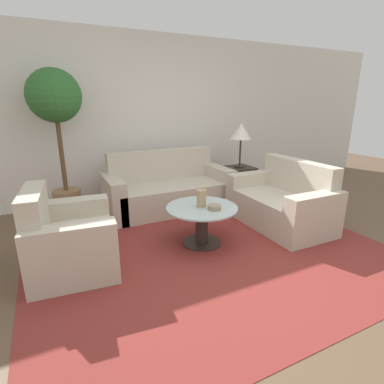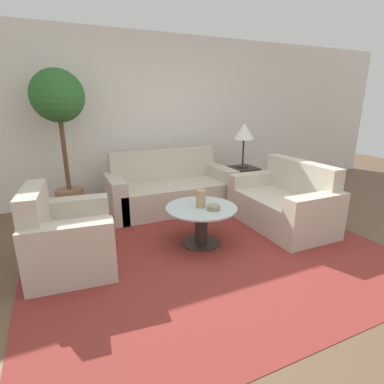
{
  "view_description": "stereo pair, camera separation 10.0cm",
  "coord_description": "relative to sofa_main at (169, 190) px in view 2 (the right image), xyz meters",
  "views": [
    {
      "loc": [
        -1.61,
        -2.12,
        1.57
      ],
      "look_at": [
        -0.13,
        0.9,
        0.55
      ],
      "focal_mm": 28.0,
      "sensor_mm": 36.0,
      "label": 1
    },
    {
      "loc": [
        -1.52,
        -2.16,
        1.57
      ],
      "look_at": [
        -0.13,
        0.9,
        0.55
      ],
      "focal_mm": 28.0,
      "sensor_mm": 36.0,
      "label": 2
    }
  ],
  "objects": [
    {
      "name": "bowl",
      "position": [
        -0.02,
        -1.44,
        0.19
      ],
      "size": [
        0.14,
        0.14,
        0.05
      ],
      "color": "gray",
      "rests_on": "coffee_table"
    },
    {
      "name": "sofa_main",
      "position": [
        0.0,
        0.0,
        0.0
      ],
      "size": [
        1.86,
        0.83,
        0.85
      ],
      "color": "beige",
      "rests_on": "ground_plane"
    },
    {
      "name": "wall_back",
      "position": [
        0.02,
        0.78,
        1.02
      ],
      "size": [
        10.0,
        0.06,
        2.6
      ],
      "color": "white",
      "rests_on": "ground_plane"
    },
    {
      "name": "ground_plane",
      "position": [
        0.02,
        -1.96,
        -0.28
      ],
      "size": [
        14.0,
        14.0,
        0.0
      ],
      "primitive_type": "plane",
      "color": "brown"
    },
    {
      "name": "loveseat",
      "position": [
        1.14,
        -1.26,
        0.0
      ],
      "size": [
        0.79,
        1.37,
        0.84
      ],
      "rotation": [
        0.0,
        0.0,
        -1.58
      ],
      "color": "beige",
      "rests_on": "ground_plane"
    },
    {
      "name": "vase",
      "position": [
        -0.11,
        -1.3,
        0.27
      ],
      "size": [
        0.11,
        0.11,
        0.19
      ],
      "color": "tan",
      "rests_on": "coffee_table"
    },
    {
      "name": "armchair",
      "position": [
        -1.52,
        -1.2,
        0.0
      ],
      "size": [
        0.85,
        1.0,
        0.82
      ],
      "rotation": [
        0.0,
        0.0,
        1.47
      ],
      "color": "beige",
      "rests_on": "ground_plane"
    },
    {
      "name": "coffee_table",
      "position": [
        -0.1,
        -1.31,
        0.01
      ],
      "size": [
        0.8,
        0.8,
        0.45
      ],
      "color": "#332823",
      "rests_on": "ground_plane"
    },
    {
      "name": "table_lamp",
      "position": [
        1.28,
        -0.04,
        0.81
      ],
      "size": [
        0.35,
        0.35,
        0.71
      ],
      "color": "#332823",
      "rests_on": "side_table"
    },
    {
      "name": "potted_plant",
      "position": [
        -1.4,
        0.3,
        1.14
      ],
      "size": [
        0.68,
        0.68,
        1.98
      ],
      "color": "#93704C",
      "rests_on": "ground_plane"
    },
    {
      "name": "rug",
      "position": [
        -0.1,
        -1.31,
        -0.27
      ],
      "size": [
        3.71,
        3.45,
        0.01
      ],
      "color": "maroon",
      "rests_on": "ground_plane"
    },
    {
      "name": "side_table",
      "position": [
        1.28,
        -0.04,
        -0.02
      ],
      "size": [
        0.44,
        0.44,
        0.52
      ],
      "color": "#332823",
      "rests_on": "ground_plane"
    }
  ]
}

